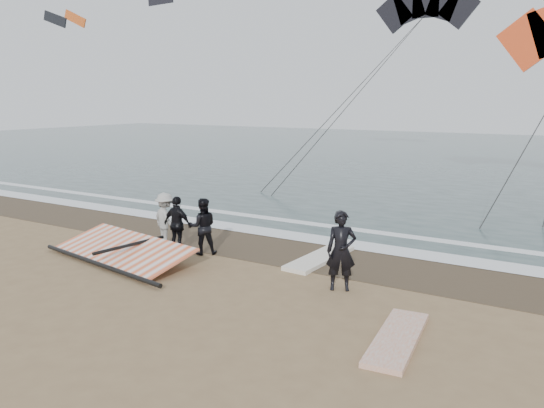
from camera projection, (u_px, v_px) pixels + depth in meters
The scene contains 12 objects.
ground at pixel (186, 305), 10.73m from camera, with size 120.00×120.00×0.00m, color #8C704C.
sea at pixel (479, 156), 38.55m from camera, with size 120.00×54.00×0.02m, color #233838.
wet_sand at pixel (292, 251), 14.52m from camera, with size 120.00×2.80×0.01m, color #4C3D2B.
foam_near at pixel (315, 239), 15.70m from camera, with size 120.00×0.90×0.01m, color white.
foam_far at pixel (338, 227), 17.13m from camera, with size 120.00×0.45×0.01m, color white.
man_main at pixel (341, 251), 11.43m from camera, with size 0.64×0.42×1.76m, color black.
board_white at pixel (397, 338), 9.12m from camera, with size 0.67×2.39×0.10m, color silver.
board_cream at pixel (320, 258), 13.72m from camera, with size 0.69×2.60×0.11m, color silver.
trio_cluster at pixel (180, 223), 14.49m from camera, with size 2.43×1.00×1.54m.
sail_rig at pixel (124, 251), 13.82m from camera, with size 4.80×2.40×0.52m.
kite_dark at pixel (425, 11), 33.98m from camera, with size 7.43×8.49×19.27m.
distant_kites at pixel (97, 12), 50.56m from camera, with size 12.68×6.12×3.33m.
Camera 1 is at (6.67, -7.81, 4.10)m, focal length 35.00 mm.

